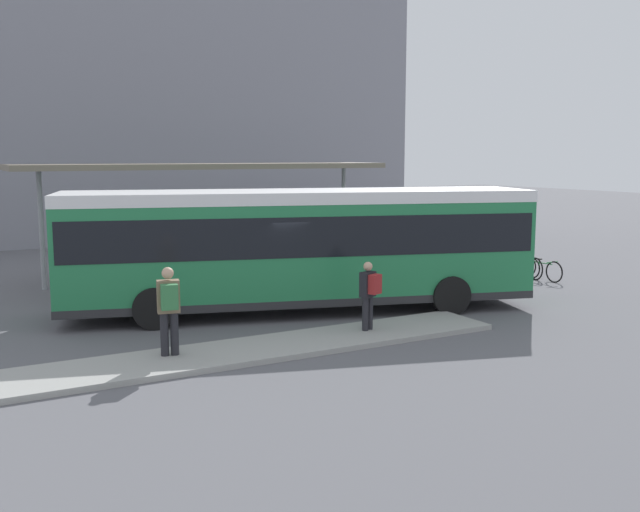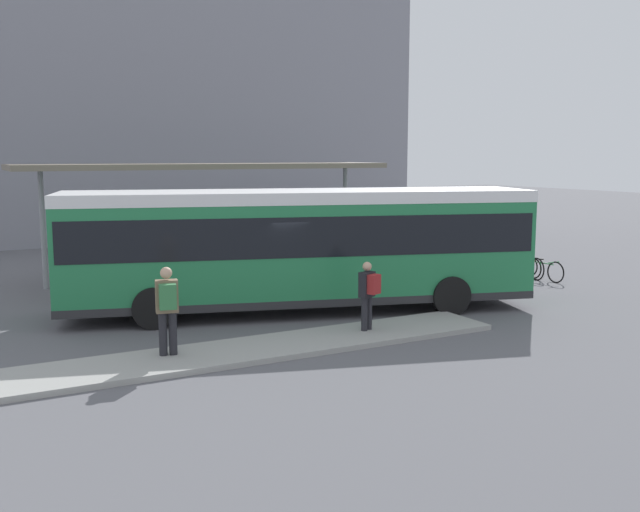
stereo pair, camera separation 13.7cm
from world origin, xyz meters
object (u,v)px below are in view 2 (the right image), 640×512
at_px(bicycle_blue, 519,264).
at_px(bicycle_green, 544,270).
at_px(pedestrian_waiting, 368,291).
at_px(pedestrian_companion, 167,305).
at_px(bicycle_orange, 527,266).
at_px(potted_planter_near_shelter, 88,277).
at_px(city_bus, 300,241).

bearing_deg(bicycle_blue, bicycle_green, -12.47).
bearing_deg(pedestrian_waiting, bicycle_green, -91.65).
height_order(pedestrian_companion, bicycle_orange, pedestrian_companion).
distance_m(pedestrian_companion, potted_planter_near_shelter, 7.27).
bearing_deg(pedestrian_companion, bicycle_green, -65.39).
relative_size(pedestrian_companion, bicycle_orange, 1.00).
distance_m(city_bus, potted_planter_near_shelter, 6.49).
bearing_deg(bicycle_blue, bicycle_orange, -29.73).
height_order(bicycle_green, bicycle_blue, bicycle_green).
xyz_separation_m(bicycle_green, bicycle_orange, (-0.12, 0.69, 0.03)).
distance_m(pedestrian_waiting, bicycle_orange, 9.74).
xyz_separation_m(pedestrian_companion, bicycle_green, (13.63, 3.15, -0.79)).
bearing_deg(bicycle_green, bicycle_orange, -170.34).
bearing_deg(city_bus, bicycle_green, 18.45).
relative_size(pedestrian_waiting, bicycle_green, 0.95).
bearing_deg(bicycle_green, pedestrian_companion, -77.61).
xyz_separation_m(bicycle_green, potted_planter_near_shelter, (-13.82, 4.10, 0.27)).
relative_size(city_bus, pedestrian_companion, 6.88).
height_order(pedestrian_waiting, pedestrian_companion, pedestrian_companion).
distance_m(pedestrian_waiting, bicycle_green, 9.60).
bearing_deg(bicycle_green, bicycle_blue, 170.81).
bearing_deg(pedestrian_companion, potted_planter_near_shelter, 13.05).
height_order(pedestrian_waiting, bicycle_green, pedestrian_waiting).
height_order(pedestrian_companion, bicycle_blue, pedestrian_companion).
bearing_deg(potted_planter_near_shelter, bicycle_green, -16.52).
xyz_separation_m(pedestrian_companion, bicycle_blue, (13.84, 4.52, -0.80)).
distance_m(pedestrian_waiting, pedestrian_companion, 4.65).
xyz_separation_m(city_bus, bicycle_orange, (9.07, 0.96, -1.48)).
bearing_deg(pedestrian_waiting, bicycle_blue, -84.89).
bearing_deg(bicycle_blue, pedestrian_companion, -75.82).
bearing_deg(bicycle_orange, bicycle_blue, -19.43).
relative_size(city_bus, pedestrian_waiting, 7.78).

